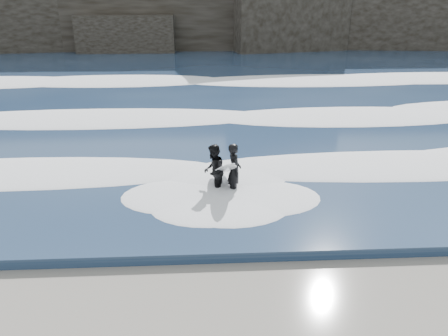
{
  "coord_description": "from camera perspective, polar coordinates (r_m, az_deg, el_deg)",
  "views": [
    {
      "loc": [
        -0.41,
        -6.25,
        6.41
      ],
      "look_at": [
        0.31,
        6.93,
        1.0
      ],
      "focal_mm": 35.0,
      "sensor_mm": 36.0,
      "label": 1
    }
  ],
  "objects": [
    {
      "name": "sea",
      "position": [
        35.8,
        -2.46,
        12.2
      ],
      "size": [
        90.0,
        52.0,
        0.3
      ],
      "primitive_type": "cube",
      "color": "navy",
      "rests_on": "ground"
    },
    {
      "name": "headland",
      "position": [
        52.27,
        -2.84,
        20.72
      ],
      "size": [
        70.0,
        9.0,
        10.0
      ],
      "primitive_type": "cube",
      "color": "black",
      "rests_on": "ground"
    },
    {
      "name": "foam_near",
      "position": [
        16.39,
        -1.47,
        0.77
      ],
      "size": [
        60.0,
        3.2,
        0.2
      ],
      "primitive_type": "ellipsoid",
      "color": "white",
      "rests_on": "sea"
    },
    {
      "name": "foam_mid",
      "position": [
        23.04,
        -2.0,
        7.21
      ],
      "size": [
        60.0,
        4.0,
        0.24
      ],
      "primitive_type": "ellipsoid",
      "color": "white",
      "rests_on": "sea"
    },
    {
      "name": "foam_far",
      "position": [
        31.81,
        -2.37,
        11.47
      ],
      "size": [
        60.0,
        4.8,
        0.3
      ],
      "primitive_type": "ellipsoid",
      "color": "white",
      "rests_on": "sea"
    },
    {
      "name": "surfer_left",
      "position": [
        14.29,
        1.12,
        -0.29
      ],
      "size": [
        1.19,
        1.76,
        1.84
      ],
      "color": "black",
      "rests_on": "ground"
    },
    {
      "name": "surfer_right",
      "position": [
        14.32,
        -1.13,
        -0.34
      ],
      "size": [
        1.22,
        2.11,
        1.79
      ],
      "color": "black",
      "rests_on": "ground"
    }
  ]
}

